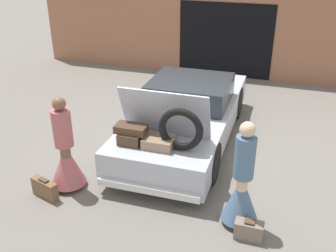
{
  "coord_description": "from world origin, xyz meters",
  "views": [
    {
      "loc": [
        1.88,
        -7.23,
        3.98
      ],
      "look_at": [
        0.0,
        -1.28,
        0.91
      ],
      "focal_mm": 42.0,
      "sensor_mm": 36.0,
      "label": 1
    }
  ],
  "objects_px": {
    "suitcase_beside_left_person": "(45,189)",
    "person_left": "(66,157)",
    "person_right": "(242,189)",
    "suitcase_beside_right_person": "(249,230)",
    "car": "(186,115)"
  },
  "relations": [
    {
      "from": "suitcase_beside_left_person",
      "to": "suitcase_beside_right_person",
      "type": "height_order",
      "value": "suitcase_beside_left_person"
    },
    {
      "from": "person_left",
      "to": "suitcase_beside_right_person",
      "type": "height_order",
      "value": "person_left"
    },
    {
      "from": "person_left",
      "to": "suitcase_beside_left_person",
      "type": "height_order",
      "value": "person_left"
    },
    {
      "from": "car",
      "to": "person_right",
      "type": "xyz_separation_m",
      "value": [
        1.48,
        -2.36,
        0.04
      ]
    },
    {
      "from": "person_right",
      "to": "car",
      "type": "bearing_deg",
      "value": 21.62
    },
    {
      "from": "person_left",
      "to": "person_right",
      "type": "relative_size",
      "value": 0.98
    },
    {
      "from": "car",
      "to": "suitcase_beside_right_person",
      "type": "relative_size",
      "value": 11.52
    },
    {
      "from": "suitcase_beside_left_person",
      "to": "person_left",
      "type": "bearing_deg",
      "value": 61.25
    },
    {
      "from": "person_left",
      "to": "suitcase_beside_left_person",
      "type": "relative_size",
      "value": 3.15
    },
    {
      "from": "car",
      "to": "suitcase_beside_left_person",
      "type": "height_order",
      "value": "car"
    },
    {
      "from": "suitcase_beside_left_person",
      "to": "car",
      "type": "bearing_deg",
      "value": 57.79
    },
    {
      "from": "car",
      "to": "suitcase_beside_left_person",
      "type": "relative_size",
      "value": 8.95
    },
    {
      "from": "suitcase_beside_right_person",
      "to": "suitcase_beside_left_person",
      "type": "bearing_deg",
      "value": -179.57
    },
    {
      "from": "car",
      "to": "person_right",
      "type": "relative_size",
      "value": 2.79
    },
    {
      "from": "person_right",
      "to": "suitcase_beside_right_person",
      "type": "xyz_separation_m",
      "value": [
        0.18,
        -0.31,
        -0.47
      ]
    }
  ]
}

